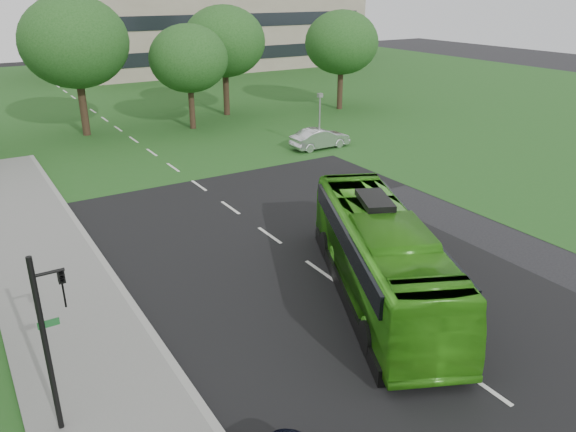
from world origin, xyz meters
The scene contains 10 objects.
ground centered at (0.00, 0.00, 0.00)m, with size 160.00×160.00×0.00m, color black.
street_surfaces centered at (-0.38, 22.75, 0.03)m, with size 120.00×120.00×0.15m.
tree_park_b centered at (-2.56, 29.23, 6.72)m, with size 7.60×7.60×9.97m.
tree_park_c centered at (5.09, 27.03, 5.35)m, with size 5.93×5.93×7.88m.
tree_park_d centered at (9.62, 30.28, 6.14)m, with size 6.85×6.85×9.06m.
tree_park_e centered at (19.50, 27.20, 5.83)m, with size 6.44×6.44×8.58m.
bus centered at (0.78, -0.55, 1.56)m, with size 2.62×11.21×3.12m, color #379518.
sedan centered at (10.30, 17.00, 0.69)m, with size 1.46×4.18×1.38m, color silver.
traffic_light centered at (-10.25, -1.67, 2.87)m, with size 0.78×0.20×4.89m.
camera_pole centered at (10.08, 16.78, 2.47)m, with size 0.39×0.36×3.83m.
Camera 1 is at (-11.32, -14.00, 10.35)m, focal length 35.00 mm.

